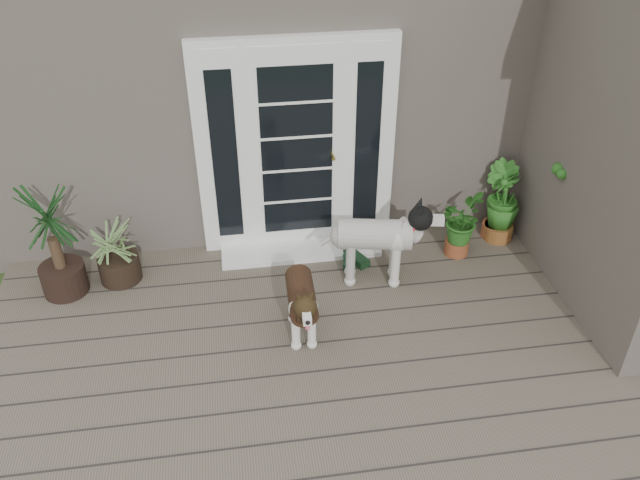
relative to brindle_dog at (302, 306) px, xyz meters
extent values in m
cube|color=#6B5B4C|center=(0.34, -0.79, -0.37)|extent=(6.20, 4.60, 0.12)
cube|color=#665E54|center=(0.34, 3.46, 1.12)|extent=(7.40, 4.00, 3.10)
cube|color=white|center=(0.14, 1.41, 0.76)|extent=(1.90, 0.14, 2.15)
cube|color=white|center=(0.14, 1.21, -0.29)|extent=(1.60, 0.40, 0.05)
imported|color=#175117|center=(1.70, 0.96, -0.02)|extent=(0.61, 0.61, 0.58)
imported|color=#24661D|center=(2.19, 1.20, 0.00)|extent=(0.53, 0.53, 0.63)
imported|color=#18541B|center=(2.22, 1.16, 0.00)|extent=(0.54, 0.54, 0.61)
camera|label=1|loc=(-0.47, -4.18, 3.56)|focal=36.65mm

